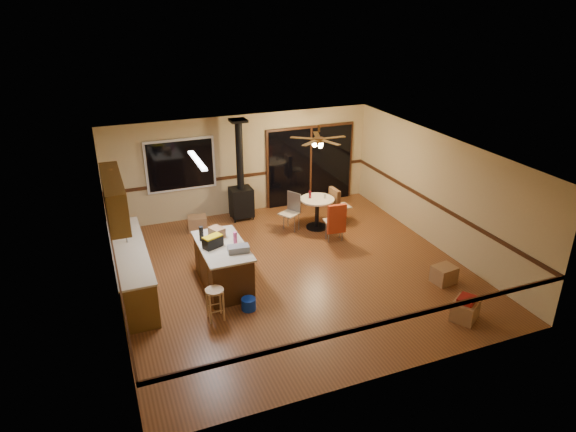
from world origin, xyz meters
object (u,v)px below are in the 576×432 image
box_corner_b (444,274)px  toolbox_black (213,242)px  bar_stool (215,304)px  box_under_window (197,223)px  kitchen_island (223,265)px  toolbox_grey (238,249)px  box_corner_a (465,310)px  chair_left (292,207)px  chair_right (335,202)px  chair_near (336,219)px  dining_table (317,208)px  wood_stove (241,192)px  blue_bucket (249,304)px

box_corner_b → toolbox_black: bearing=160.8°
bar_stool → box_under_window: bar_stool is taller
kitchen_island → bar_stool: kitchen_island is taller
toolbox_grey → box_corner_a: 4.28m
chair_left → box_corner_b: bearing=-61.3°
toolbox_grey → chair_right: bearing=35.3°
toolbox_black → chair_near: toolbox_black is taller
kitchen_island → chair_near: 3.09m
chair_near → dining_table: bearing=95.5°
box_corner_b → chair_right: bearing=103.1°
kitchen_island → box_under_window: size_ratio=3.67×
wood_stove → toolbox_black: bearing=-115.8°
box_under_window → box_corner_a: box_under_window is taller
kitchen_island → chair_right: chair_right is taller
toolbox_grey → box_under_window: bearing=92.7°
kitchen_island → toolbox_black: bearing=-173.5°
wood_stove → toolbox_grey: wood_stove is taller
kitchen_island → wood_stove: (1.30, 3.05, 0.28)m
box_corner_a → toolbox_black: bearing=145.3°
dining_table → chair_near: 0.89m
toolbox_grey → bar_stool: 1.15m
chair_near → toolbox_black: bearing=-163.3°
toolbox_grey → box_corner_a: bearing=-33.7°
wood_stove → box_under_window: 1.38m
chair_near → box_under_window: bearing=147.6°
wood_stove → box_corner_b: bearing=-58.0°
wood_stove → box_under_window: (-1.23, -0.30, -0.55)m
box_under_window → dining_table: bearing=-18.6°
chair_near → bar_stool: bearing=-149.6°
blue_bucket → chair_near: 3.39m
dining_table → chair_left: (-0.61, 0.15, 0.06)m
toolbox_grey → wood_stove: bearing=72.5°
chair_right → box_corner_a: bearing=-85.8°
bar_stool → blue_bucket: (0.64, 0.06, -0.19)m
kitchen_island → box_corner_a: size_ratio=3.52×
box_under_window → box_corner_b: (4.10, -4.28, -0.01)m
chair_right → box_corner_b: chair_right is taller
wood_stove → blue_bucket: (-1.10, -4.06, -0.62)m
bar_stool → box_corner_b: bearing=-5.7°
toolbox_black → bar_stool: 1.29m
toolbox_grey → box_corner_b: size_ratio=0.92×
kitchen_island → box_corner_a: (3.72, -2.72, -0.27)m
bar_stool → chair_near: 3.94m
bar_stool → chair_left: bearing=48.3°
box_under_window → toolbox_grey: bearing=-87.3°
toolbox_grey → chair_near: bearing=25.7°
chair_left → chair_right: (1.13, -0.11, 0.01)m
chair_left → box_corner_b: size_ratio=1.26×
box_under_window → chair_right: bearing=-15.2°
blue_bucket → box_corner_b: (3.97, -0.52, 0.06)m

